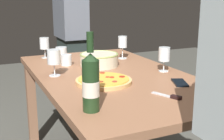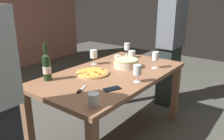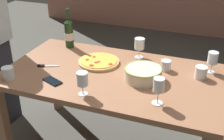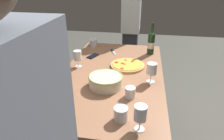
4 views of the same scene
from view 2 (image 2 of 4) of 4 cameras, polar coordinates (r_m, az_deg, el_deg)
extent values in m
plane|color=#4E4E46|center=(2.64, 0.00, -16.24)|extent=(8.00, 8.00, 0.00)
cube|color=#936245|center=(2.31, 0.00, -1.11)|extent=(1.60, 0.90, 0.04)
cube|color=#8C6046|center=(2.88, 15.48, -5.81)|extent=(0.07, 0.07, 0.71)
cube|color=#8C6046|center=(2.28, -20.11, -12.93)|extent=(0.07, 0.07, 0.71)
cube|color=#8C6046|center=(3.22, 2.43, -2.56)|extent=(0.07, 0.07, 0.71)
cylinder|color=#E0AD6A|center=(2.26, -4.92, -0.80)|extent=(0.32, 0.32, 0.02)
cylinder|color=gold|center=(2.26, -4.93, -0.48)|extent=(0.29, 0.29, 0.01)
cylinder|color=#A33C2A|center=(2.18, -5.92, -1.10)|extent=(0.03, 0.03, 0.00)
cylinder|color=#A62917|center=(2.18, -3.05, -1.03)|extent=(0.03, 0.03, 0.00)
cylinder|color=#AF2B1B|center=(2.22, -3.99, -0.64)|extent=(0.03, 0.03, 0.00)
cylinder|color=#9D3D20|center=(2.24, -6.74, -0.56)|extent=(0.03, 0.03, 0.00)
cylinder|color=#B12E1F|center=(2.25, -4.18, -0.44)|extent=(0.02, 0.02, 0.00)
cylinder|color=#A8311B|center=(2.31, -2.35, 0.14)|extent=(0.03, 0.03, 0.00)
cylinder|color=beige|center=(2.47, 3.51, 1.70)|extent=(0.27, 0.27, 0.09)
torus|color=#9DAF60|center=(2.46, 3.53, 2.60)|extent=(0.27, 0.27, 0.01)
cylinder|color=#1F391C|center=(2.15, -15.94, 0.41)|extent=(0.07, 0.07, 0.23)
cone|color=#1F391C|center=(2.11, -16.23, 3.67)|extent=(0.07, 0.07, 0.03)
cylinder|color=#1F391C|center=(2.10, -16.38, 5.35)|extent=(0.03, 0.03, 0.09)
cylinder|color=silver|center=(2.15, -15.91, 0.12)|extent=(0.08, 0.08, 0.07)
cylinder|color=white|center=(2.07, 6.23, -2.93)|extent=(0.06, 0.06, 0.00)
cylinder|color=white|center=(2.05, 6.26, -2.01)|extent=(0.01, 0.01, 0.07)
cylinder|color=white|center=(2.03, 6.34, 0.07)|extent=(0.07, 0.07, 0.09)
cylinder|color=maroon|center=(2.04, 6.31, -0.69)|extent=(0.06, 0.06, 0.03)
cylinder|color=white|center=(2.59, -4.54, 1.48)|extent=(0.07, 0.07, 0.00)
cylinder|color=white|center=(2.58, -4.56, 2.30)|extent=(0.01, 0.01, 0.07)
cylinder|color=white|center=(2.56, -4.60, 4.04)|extent=(0.08, 0.08, 0.09)
cylinder|color=maroon|center=(2.57, -4.59, 3.55)|extent=(0.07, 0.07, 0.04)
cylinder|color=white|center=(2.99, 3.73, 3.75)|extent=(0.06, 0.06, 0.00)
cylinder|color=white|center=(2.98, 3.74, 4.42)|extent=(0.01, 0.01, 0.07)
cylinder|color=white|center=(2.96, 3.77, 5.90)|extent=(0.07, 0.07, 0.09)
cylinder|color=maroon|center=(2.97, 3.76, 5.49)|extent=(0.06, 0.06, 0.05)
cylinder|color=white|center=(2.49, 10.63, 0.55)|extent=(0.07, 0.07, 0.00)
cylinder|color=white|center=(2.48, 10.69, 1.53)|extent=(0.01, 0.01, 0.08)
cylinder|color=white|center=(2.46, 10.81, 3.47)|extent=(0.07, 0.07, 0.09)
cylinder|color=white|center=(2.87, 4.97, 3.96)|extent=(0.09, 0.09, 0.09)
cylinder|color=white|center=(2.68, 1.37, 2.91)|extent=(0.08, 0.08, 0.08)
cylinder|color=white|center=(1.61, -4.61, -7.39)|extent=(0.08, 0.08, 0.09)
cube|color=black|center=(1.89, 0.02, -4.73)|extent=(0.16, 0.12, 0.01)
cube|color=silver|center=(1.93, -7.35, -4.55)|extent=(0.12, 0.07, 0.01)
cube|color=black|center=(1.86, -8.19, -5.30)|extent=(0.06, 0.04, 0.02)
cube|color=#26302D|center=(3.35, 13.82, -1.21)|extent=(0.36, 0.20, 0.83)
cube|color=slate|center=(3.20, 14.79, 11.11)|extent=(0.43, 0.24, 0.62)
camera|label=1|loc=(2.11, -51.50, 4.70)|focal=48.86mm
camera|label=3|loc=(2.47, 51.26, 18.27)|focal=46.88mm
camera|label=4|loc=(3.67, 12.25, 18.72)|focal=31.89mm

